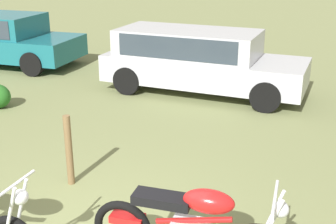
% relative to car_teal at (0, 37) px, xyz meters
% --- Properties ---
extents(car_teal, '(4.44, 2.06, 1.43)m').
position_rel_car_teal_xyz_m(car_teal, '(0.00, 0.00, 0.00)').
color(car_teal, '#19606B').
rests_on(car_teal, ground).
extents(car_silver, '(4.64, 2.01, 1.43)m').
position_rel_car_teal_xyz_m(car_silver, '(5.99, -0.73, 0.04)').
color(car_silver, '#B2B5BA').
rests_on(car_silver, ground).
extents(fence_post_wooden, '(0.10, 0.10, 1.03)m').
position_rel_car_teal_xyz_m(fence_post_wooden, '(5.53, -5.57, -0.28)').
color(fence_post_wooden, brown).
rests_on(fence_post_wooden, ground).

